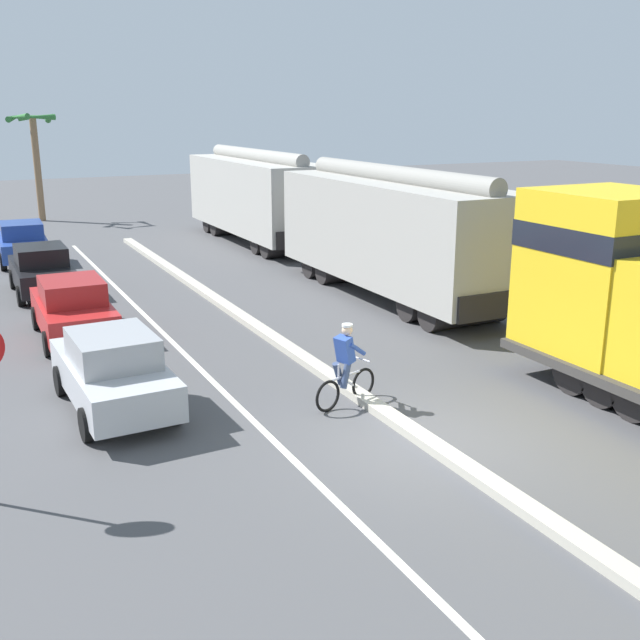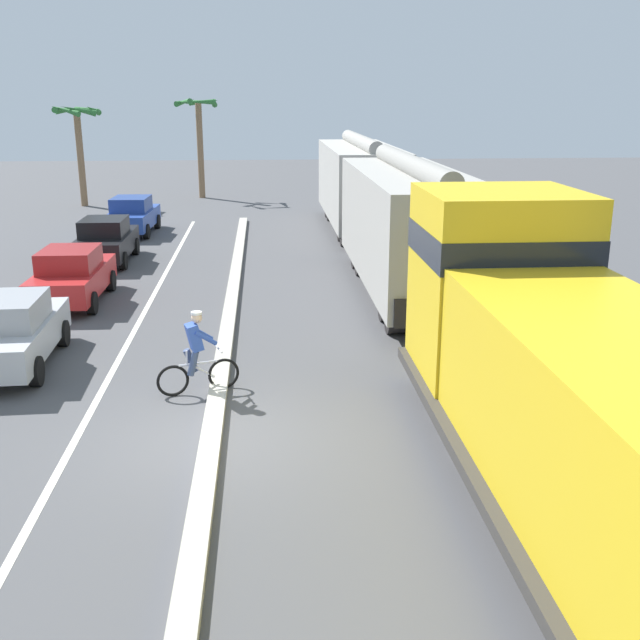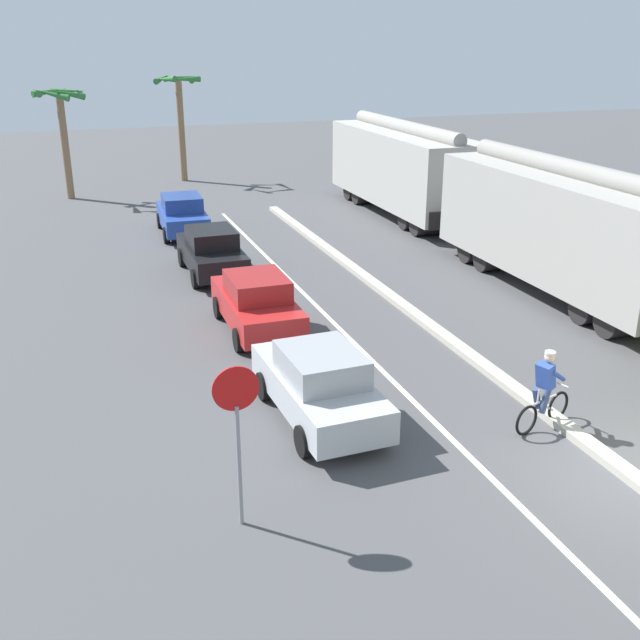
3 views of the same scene
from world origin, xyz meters
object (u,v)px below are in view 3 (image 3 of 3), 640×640
object	(u,v)px
parked_car_silver	(319,384)
parked_car_blue	(182,214)
parked_car_red	(257,303)
palm_tree_far	(61,113)
parked_car_black	(212,251)
palm_tree_near	(179,102)
stop_sign	(237,416)
hopper_car_lead	(563,228)
cyclist	(545,392)
hopper_car_middle	(403,169)

from	to	relation	value
parked_car_silver	parked_car_blue	bearing A→B (deg)	90.23
parked_car_red	palm_tree_far	distance (m)	21.12
parked_car_black	palm_tree_near	distance (m)	18.39
stop_sign	parked_car_blue	bearing A→B (deg)	83.21
hopper_car_lead	cyclist	world-z (taller)	hopper_car_lead
parked_car_red	parked_car_blue	world-z (taller)	same
parked_car_black	parked_car_blue	xyz separation A→B (m)	(-0.01, 5.89, 0.00)
stop_sign	parked_car_red	bearing A→B (deg)	73.49
hopper_car_middle	palm_tree_near	bearing A→B (deg)	124.13
palm_tree_near	parked_car_blue	bearing A→B (deg)	-99.70
parked_car_blue	stop_sign	bearing A→B (deg)	-96.79
parked_car_black	palm_tree_near	size ratio (longest dim) A/B	0.72
hopper_car_middle	parked_car_black	xyz separation A→B (m)	(-10.00, -6.21, -1.26)
cyclist	parked_car_silver	bearing A→B (deg)	156.14
parked_car_black	palm_tree_far	world-z (taller)	palm_tree_far
hopper_car_middle	parked_car_blue	size ratio (longest dim) A/B	2.48
parked_car_black	parked_car_red	bearing A→B (deg)	-88.76
parked_car_silver	palm_tree_far	distance (m)	26.36
parked_car_red	parked_car_black	world-z (taller)	same
parked_car_silver	palm_tree_near	size ratio (longest dim) A/B	0.73
cyclist	parked_car_blue	bearing A→B (deg)	103.00
palm_tree_far	parked_car_black	bearing A→B (deg)	-74.52
parked_car_silver	parked_car_red	world-z (taller)	same
palm_tree_near	palm_tree_far	xyz separation A→B (m)	(-6.17, -3.06, -0.14)
palm_tree_far	parked_car_silver	bearing A→B (deg)	-80.81
stop_sign	palm_tree_far	world-z (taller)	palm_tree_far
cyclist	stop_sign	distance (m)	6.88
hopper_car_middle	parked_car_blue	distance (m)	10.09
parked_car_blue	stop_sign	xyz separation A→B (m)	(-2.36, -19.83, 1.21)
hopper_car_middle	palm_tree_far	bearing A→B (deg)	148.44
hopper_car_lead	hopper_car_middle	xyz separation A→B (m)	(0.00, 11.60, 0.00)
parked_car_red	palm_tree_far	bearing A→B (deg)	101.73
parked_car_silver	hopper_car_lead	bearing A→B (deg)	29.14
stop_sign	palm_tree_near	size ratio (longest dim) A/B	0.50
parked_car_blue	stop_sign	size ratio (longest dim) A/B	1.48
hopper_car_lead	parked_car_blue	bearing A→B (deg)	131.58
parked_car_red	parked_car_blue	size ratio (longest dim) A/B	0.99
palm_tree_far	parked_car_blue	bearing A→B (deg)	-65.43
parked_car_black	stop_sign	xyz separation A→B (m)	(-2.37, -13.94, 1.21)
parked_car_red	palm_tree_near	world-z (taller)	palm_tree_near
hopper_car_lead	parked_car_blue	world-z (taller)	hopper_car_lead
hopper_car_lead	parked_car_black	size ratio (longest dim) A/B	2.52
parked_car_black	hopper_car_lead	bearing A→B (deg)	-28.33
cyclist	stop_sign	bearing A→B (deg)	-170.40
hopper_car_lead	cyclist	size ratio (longest dim) A/B	6.18
hopper_car_lead	hopper_car_middle	distance (m)	11.60
hopper_car_lead	parked_car_black	bearing A→B (deg)	151.67
palm_tree_near	palm_tree_far	bearing A→B (deg)	-153.64
hopper_car_lead	cyclist	xyz separation A→B (m)	(-5.69, -7.42, -1.26)
parked_car_silver	parked_car_red	size ratio (longest dim) A/B	1.01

